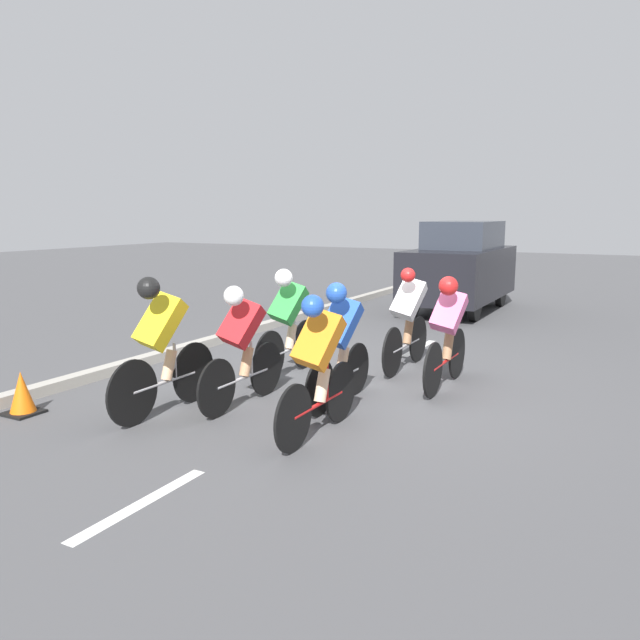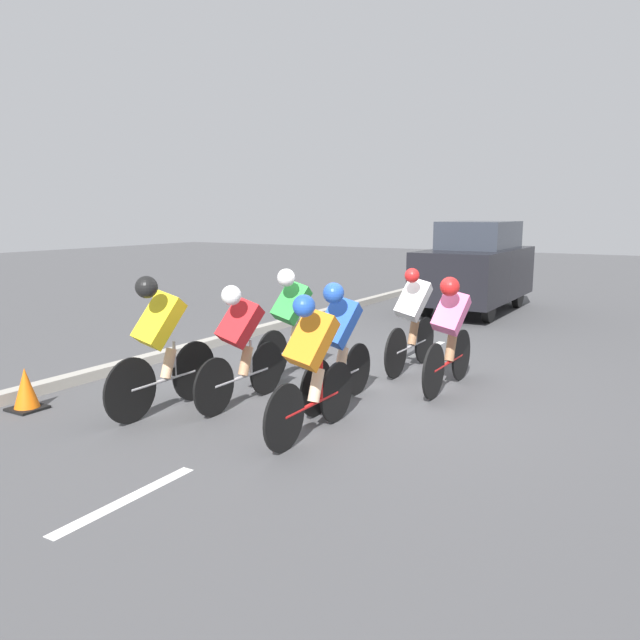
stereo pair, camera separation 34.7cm
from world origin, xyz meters
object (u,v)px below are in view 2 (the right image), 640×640
(cyclist_pink, at_px, (450,330))
(traffic_cone, at_px, (26,390))
(cyclist_blue, at_px, (338,340))
(cyclist_red, at_px, (240,342))
(cyclist_white, at_px, (412,318))
(cyclist_yellow, at_px, (160,341))
(cyclist_green, at_px, (291,319))
(cyclist_orange, at_px, (311,363))
(support_car, at_px, (476,267))

(cyclist_pink, height_order, traffic_cone, cyclist_pink)
(cyclist_blue, height_order, traffic_cone, cyclist_blue)
(cyclist_pink, xyz_separation_m, cyclist_red, (1.83, 1.87, -0.01))
(cyclist_red, bearing_deg, cyclist_white, -112.35)
(cyclist_pink, relative_size, cyclist_yellow, 1.01)
(cyclist_yellow, relative_size, cyclist_white, 0.98)
(cyclist_green, bearing_deg, cyclist_blue, 144.61)
(cyclist_white, bearing_deg, cyclist_red, 67.65)
(cyclist_white, bearing_deg, cyclist_green, 40.73)
(cyclist_pink, xyz_separation_m, cyclist_orange, (0.59, 2.33, -0.00))
(cyclist_orange, relative_size, cyclist_yellow, 0.97)
(cyclist_green, height_order, traffic_cone, cyclist_green)
(cyclist_white, bearing_deg, cyclist_pink, 139.07)
(cyclist_white, height_order, cyclist_blue, cyclist_white)
(cyclist_pink, xyz_separation_m, support_car, (1.67, -6.47, 0.25))
(cyclist_orange, height_order, cyclist_white, cyclist_white)
(cyclist_blue, bearing_deg, cyclist_yellow, 37.55)
(cyclist_green, relative_size, cyclist_blue, 1.02)
(cyclist_orange, height_order, support_car, support_car)
(cyclist_red, bearing_deg, cyclist_green, -80.06)
(cyclist_red, distance_m, cyclist_blue, 1.12)
(cyclist_pink, height_order, support_car, support_car)
(cyclist_pink, distance_m, support_car, 6.69)
(cyclist_green, xyz_separation_m, cyclist_red, (-0.25, 1.43, -0.03))
(cyclist_green, relative_size, cyclist_orange, 1.00)
(cyclist_green, bearing_deg, support_car, -93.46)
(support_car, distance_m, traffic_cone, 9.97)
(cyclist_green, height_order, cyclist_orange, cyclist_green)
(cyclist_pink, xyz_separation_m, cyclist_blue, (0.87, 1.30, 0.01))
(cyclist_pink, relative_size, cyclist_white, 0.99)
(cyclist_green, distance_m, cyclist_white, 1.71)
(cyclist_blue, xyz_separation_m, support_car, (0.80, -7.77, 0.23))
(traffic_cone, bearing_deg, support_car, -102.81)
(cyclist_yellow, bearing_deg, cyclist_red, -133.44)
(support_car, height_order, traffic_cone, support_car)
(cyclist_yellow, bearing_deg, support_car, -94.94)
(cyclist_red, bearing_deg, cyclist_pink, -134.47)
(cyclist_pink, distance_m, cyclist_white, 1.04)
(cyclist_blue, bearing_deg, cyclist_white, -92.39)
(cyclist_yellow, xyz_separation_m, cyclist_red, (-0.61, -0.64, -0.06))
(cyclist_yellow, height_order, cyclist_white, cyclist_yellow)
(cyclist_green, relative_size, traffic_cone, 3.38)
(cyclist_red, bearing_deg, cyclist_blue, -149.56)
(cyclist_pink, relative_size, traffic_cone, 3.51)
(cyclist_orange, distance_m, cyclist_white, 3.02)
(cyclist_white, distance_m, cyclist_red, 2.76)
(cyclist_pink, relative_size, cyclist_orange, 1.04)
(cyclist_green, xyz_separation_m, cyclist_white, (-1.30, -1.12, -0.03))
(cyclist_red, xyz_separation_m, cyclist_blue, (-0.97, -0.57, 0.03))
(cyclist_orange, bearing_deg, cyclist_green, -51.67)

